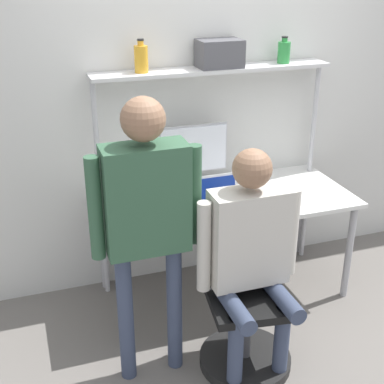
{
  "coord_description": "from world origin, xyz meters",
  "views": [
    {
      "loc": [
        -1.3,
        -2.7,
        2.31
      ],
      "look_at": [
        -0.44,
        -0.15,
        1.11
      ],
      "focal_mm": 50.0,
      "sensor_mm": 36.0,
      "label": 1
    }
  ],
  "objects_px": {
    "laptop": "(217,200)",
    "storage_box": "(219,54)",
    "cell_phone": "(260,207)",
    "person_standing": "(146,209)",
    "bottle_amber": "(141,58)",
    "office_chair": "(245,320)",
    "person_seated": "(251,246)",
    "bottle_green": "(284,52)",
    "monitor": "(193,153)"
  },
  "relations": [
    {
      "from": "office_chair",
      "to": "storage_box",
      "type": "distance_m",
      "value": 1.74
    },
    {
      "from": "laptop",
      "to": "person_standing",
      "type": "distance_m",
      "value": 0.83
    },
    {
      "from": "office_chair",
      "to": "bottle_green",
      "type": "xyz_separation_m",
      "value": [
        0.68,
        1.0,
        1.39
      ]
    },
    {
      "from": "laptop",
      "to": "cell_phone",
      "type": "relative_size",
      "value": 2.15
    },
    {
      "from": "cell_phone",
      "to": "bottle_green",
      "type": "xyz_separation_m",
      "value": [
        0.37,
        0.5,
        0.92
      ]
    },
    {
      "from": "bottle_green",
      "to": "cell_phone",
      "type": "bearing_deg",
      "value": -126.46
    },
    {
      "from": "storage_box",
      "to": "person_seated",
      "type": "bearing_deg",
      "value": -101.01
    },
    {
      "from": "monitor",
      "to": "office_chair",
      "type": "relative_size",
      "value": 0.53
    },
    {
      "from": "office_chair",
      "to": "bottle_amber",
      "type": "height_order",
      "value": "bottle_amber"
    },
    {
      "from": "cell_phone",
      "to": "person_standing",
      "type": "bearing_deg",
      "value": -154.42
    },
    {
      "from": "person_seated",
      "to": "person_standing",
      "type": "height_order",
      "value": "person_standing"
    },
    {
      "from": "bottle_amber",
      "to": "person_seated",
      "type": "bearing_deg",
      "value": -72.33
    },
    {
      "from": "person_seated",
      "to": "cell_phone",
      "type": "bearing_deg",
      "value": 59.95
    },
    {
      "from": "monitor",
      "to": "laptop",
      "type": "xyz_separation_m",
      "value": [
        0.03,
        -0.4,
        -0.2
      ]
    },
    {
      "from": "cell_phone",
      "to": "person_seated",
      "type": "xyz_separation_m",
      "value": [
        -0.32,
        -0.55,
        0.06
      ]
    },
    {
      "from": "person_seated",
      "to": "bottle_green",
      "type": "xyz_separation_m",
      "value": [
        0.69,
        1.05,
        0.86
      ]
    },
    {
      "from": "bottle_green",
      "to": "bottle_amber",
      "type": "distance_m",
      "value": 1.02
    },
    {
      "from": "bottle_amber",
      "to": "storage_box",
      "type": "height_order",
      "value": "bottle_amber"
    },
    {
      "from": "cell_phone",
      "to": "storage_box",
      "type": "distance_m",
      "value": 1.07
    },
    {
      "from": "person_seated",
      "to": "person_standing",
      "type": "xyz_separation_m",
      "value": [
        -0.55,
        0.14,
        0.26
      ]
    },
    {
      "from": "laptop",
      "to": "bottle_amber",
      "type": "height_order",
      "value": "bottle_amber"
    },
    {
      "from": "laptop",
      "to": "storage_box",
      "type": "distance_m",
      "value": 0.98
    },
    {
      "from": "monitor",
      "to": "bottle_amber",
      "type": "relative_size",
      "value": 2.39
    },
    {
      "from": "office_chair",
      "to": "laptop",
      "type": "bearing_deg",
      "value": 85.99
    },
    {
      "from": "office_chair",
      "to": "person_seated",
      "type": "distance_m",
      "value": 0.53
    },
    {
      "from": "monitor",
      "to": "storage_box",
      "type": "height_order",
      "value": "storage_box"
    },
    {
      "from": "office_chair",
      "to": "bottle_amber",
      "type": "xyz_separation_m",
      "value": [
        -0.34,
        1.0,
        1.41
      ]
    },
    {
      "from": "cell_phone",
      "to": "monitor",
      "type": "bearing_deg",
      "value": 122.08
    },
    {
      "from": "office_chair",
      "to": "cell_phone",
      "type": "bearing_deg",
      "value": 58.24
    },
    {
      "from": "person_seated",
      "to": "laptop",
      "type": "bearing_deg",
      "value": 85.76
    },
    {
      "from": "laptop",
      "to": "office_chair",
      "type": "relative_size",
      "value": 0.34
    },
    {
      "from": "cell_phone",
      "to": "bottle_green",
      "type": "relative_size",
      "value": 0.82
    },
    {
      "from": "office_chair",
      "to": "storage_box",
      "type": "xyz_separation_m",
      "value": [
        0.2,
        1.0,
        1.41
      ]
    },
    {
      "from": "laptop",
      "to": "person_standing",
      "type": "bearing_deg",
      "value": -140.14
    },
    {
      "from": "person_standing",
      "to": "storage_box",
      "type": "xyz_separation_m",
      "value": [
        0.76,
        0.91,
        0.62
      ]
    },
    {
      "from": "laptop",
      "to": "office_chair",
      "type": "height_order",
      "value": "laptop"
    },
    {
      "from": "office_chair",
      "to": "person_seated",
      "type": "bearing_deg",
      "value": -97.13
    },
    {
      "from": "monitor",
      "to": "laptop",
      "type": "bearing_deg",
      "value": -85.62
    },
    {
      "from": "office_chair",
      "to": "person_standing",
      "type": "xyz_separation_m",
      "value": [
        -0.56,
        0.09,
        0.79
      ]
    },
    {
      "from": "monitor",
      "to": "bottle_green",
      "type": "xyz_separation_m",
      "value": [
        0.67,
        0.01,
        0.66
      ]
    },
    {
      "from": "laptop",
      "to": "person_seated",
      "type": "distance_m",
      "value": 0.64
    },
    {
      "from": "cell_phone",
      "to": "person_standing",
      "type": "distance_m",
      "value": 1.02
    },
    {
      "from": "person_standing",
      "to": "storage_box",
      "type": "height_order",
      "value": "storage_box"
    },
    {
      "from": "person_standing",
      "to": "bottle_green",
      "type": "distance_m",
      "value": 1.66
    },
    {
      "from": "bottle_amber",
      "to": "monitor",
      "type": "bearing_deg",
      "value": -1.66
    },
    {
      "from": "person_standing",
      "to": "bottle_green",
      "type": "bearing_deg",
      "value": 36.38
    },
    {
      "from": "office_chair",
      "to": "person_standing",
      "type": "relative_size",
      "value": 0.56
    },
    {
      "from": "monitor",
      "to": "person_standing",
      "type": "bearing_deg",
      "value": -122.26
    },
    {
      "from": "laptop",
      "to": "storage_box",
      "type": "bearing_deg",
      "value": 69.14
    },
    {
      "from": "laptop",
      "to": "storage_box",
      "type": "height_order",
      "value": "storage_box"
    }
  ]
}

